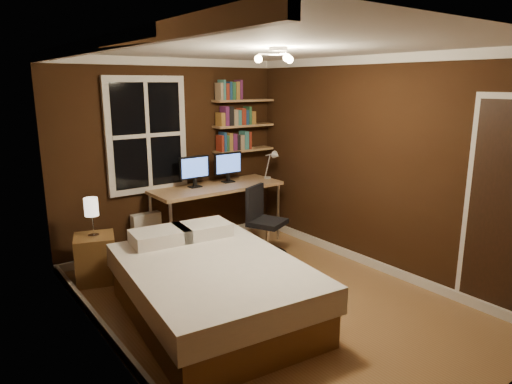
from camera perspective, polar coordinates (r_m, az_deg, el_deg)
floor at (r=4.82m, az=1.69°, el=-13.55°), size 4.20×4.20×0.00m
wall_back at (r=6.15m, az=-10.47°, el=4.46°), size 3.20×0.04×2.50m
wall_left at (r=3.65m, az=-18.29°, el=-2.14°), size 0.04×4.20×2.50m
wall_right at (r=5.52m, az=14.95°, el=3.20°), size 0.04×4.20×2.50m
ceiling at (r=4.31m, az=1.93°, el=17.59°), size 3.20×4.20×0.02m
window at (r=5.94m, az=-13.49°, el=6.91°), size 1.06×0.06×1.46m
door at (r=4.78m, az=29.34°, el=-2.42°), size 0.03×0.82×2.05m
ceiling_fixture at (r=4.22m, az=2.80°, el=16.30°), size 0.44×0.44×0.18m
bookshelf_lower at (r=6.60m, az=-1.55°, el=5.27°), size 0.92×0.22×0.03m
books_row_lower at (r=6.58m, az=-1.55°, el=6.39°), size 0.54×0.16×0.23m
bookshelf_middle at (r=6.56m, az=-1.56°, el=8.30°), size 0.92×0.22×0.03m
books_row_middle at (r=6.55m, az=-1.57°, el=9.43°), size 0.54×0.16×0.23m
bookshelf_upper at (r=6.53m, az=-1.58°, el=11.36°), size 0.92×0.22×0.03m
books_row_upper at (r=6.53m, az=-1.59°, el=12.50°), size 0.42×0.16×0.23m
bed at (r=4.43m, az=-5.52°, el=-11.85°), size 1.70×2.21×0.70m
nightstand at (r=5.49m, az=-19.41°, el=-7.84°), size 0.54×0.54×0.53m
bedside_lamp at (r=5.34m, az=-19.81°, el=-2.97°), size 0.15×0.15×0.44m
radiator at (r=6.10m, az=-13.50°, el=-5.15°), size 0.37×0.13×0.56m
desk at (r=6.16m, az=-4.93°, el=0.27°), size 1.79×0.67×0.85m
monitor_left at (r=6.04m, az=-7.69°, el=2.53°), size 0.43×0.12×0.41m
monitor_right at (r=6.30m, az=-3.52°, el=3.08°), size 0.43×0.12×0.41m
desk_lamp at (r=6.49m, az=1.90°, el=3.51°), size 0.14×0.32×0.44m
office_chair at (r=5.88m, az=1.04°, el=-4.84°), size 0.55×0.55×0.92m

